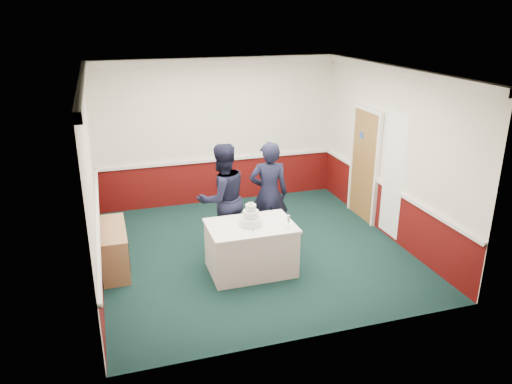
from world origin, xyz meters
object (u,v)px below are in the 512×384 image
object	(u,v)px
cake_table	(251,248)
sideboard	(114,249)
person_woman	(269,194)
wedding_cake	(251,218)
cake_knife	(253,230)
person_man	(222,198)
champagne_flute	(288,219)

from	to	relation	value
cake_table	sideboard	bearing A→B (deg)	160.95
cake_table	person_woman	size ratio (longest dim) A/B	0.72
cake_table	wedding_cake	xyz separation A→B (m)	(0.00, 0.00, 0.50)
sideboard	cake_knife	distance (m)	2.23
cake_table	wedding_cake	size ratio (longest dim) A/B	3.63
cake_knife	sideboard	bearing A→B (deg)	165.93
person_man	cake_table	bearing A→B (deg)	90.37
cake_table	person_man	bearing A→B (deg)	105.47
cake_table	champagne_flute	distance (m)	0.78
person_man	wedding_cake	bearing A→B (deg)	90.37
sideboard	champagne_flute	xyz separation A→B (m)	(2.53, -0.98, 0.58)
cake_knife	person_woman	size ratio (longest dim) A/B	0.12
sideboard	wedding_cake	distance (m)	2.21
cake_table	champagne_flute	xyz separation A→B (m)	(0.50, -0.28, 0.53)
wedding_cake	cake_knife	world-z (taller)	wedding_cake
sideboard	wedding_cake	size ratio (longest dim) A/B	3.30
sideboard	person_woman	world-z (taller)	person_woman
cake_knife	champagne_flute	size ratio (longest dim) A/B	1.07
sideboard	person_man	world-z (taller)	person_man
sideboard	champagne_flute	world-z (taller)	champagne_flute
wedding_cake	person_woman	distance (m)	1.05
sideboard	person_man	distance (m)	1.89
cake_knife	cake_table	bearing A→B (deg)	91.67
cake_table	cake_knife	world-z (taller)	cake_knife
wedding_cake	person_woman	world-z (taller)	person_woman
cake_table	cake_knife	distance (m)	0.44
champagne_flute	person_woman	bearing A→B (deg)	85.91
cake_table	person_woman	distance (m)	1.17
champagne_flute	sideboard	bearing A→B (deg)	158.80
wedding_cake	person_man	xyz separation A→B (m)	(-0.24, 0.85, 0.03)
cake_knife	person_man	world-z (taller)	person_man
wedding_cake	champagne_flute	size ratio (longest dim) A/B	1.78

